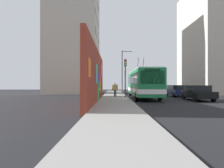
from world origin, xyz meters
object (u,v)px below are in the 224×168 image
(parked_car_black, at_px, (197,92))
(street_lamp, at_px, (123,69))
(parked_car_navy, at_px, (176,90))
(traffic_light, at_px, (125,72))
(city_bus, at_px, (143,83))
(pedestrian_midblock, at_px, (115,88))

(parked_car_black, relative_size, street_lamp, 0.67)
(parked_car_navy, relative_size, traffic_light, 1.09)
(city_bus, xyz_separation_m, street_lamp, (5.26, 2.03, 2.12))
(city_bus, relative_size, traffic_light, 2.53)
(parked_car_black, bearing_deg, city_bus, 58.21)
(pedestrian_midblock, relative_size, traffic_light, 0.38)
(city_bus, distance_m, street_lamp, 6.03)
(parked_car_navy, height_order, street_lamp, street_lamp)
(city_bus, relative_size, pedestrian_midblock, 6.69)
(city_bus, xyz_separation_m, parked_car_black, (-3.22, -5.20, -1.02))
(pedestrian_midblock, relative_size, street_lamp, 0.26)
(parked_car_black, xyz_separation_m, pedestrian_midblock, (4.09, 8.54, 0.32))
(parked_car_black, bearing_deg, pedestrian_midblock, 64.42)
(city_bus, xyz_separation_m, pedestrian_midblock, (0.87, 3.34, -0.70))
(city_bus, distance_m, parked_car_black, 6.20)
(parked_car_navy, bearing_deg, street_lamp, 74.57)
(street_lamp, bearing_deg, parked_car_black, -139.56)
(parked_car_black, height_order, pedestrian_midblock, pedestrian_midblock)
(parked_car_black, bearing_deg, traffic_light, 71.70)
(pedestrian_midblock, bearing_deg, parked_car_navy, -74.30)
(street_lamp, bearing_deg, traffic_light, 178.89)
(city_bus, bearing_deg, parked_car_black, -121.79)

